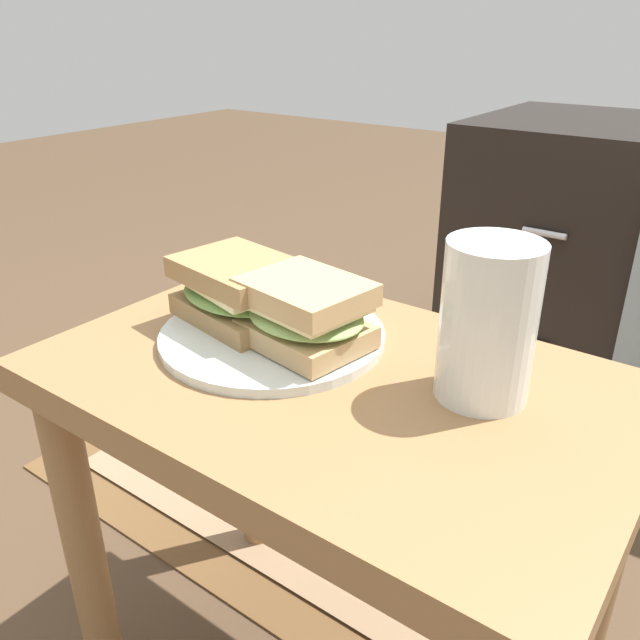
{
  "coord_description": "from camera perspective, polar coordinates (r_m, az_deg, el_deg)",
  "views": [
    {
      "loc": [
        0.31,
        -0.44,
        0.77
      ],
      "look_at": [
        -0.01,
        0.0,
        0.51
      ],
      "focal_mm": 36.42,
      "sensor_mm": 36.0,
      "label": 1
    }
  ],
  "objects": [
    {
      "name": "beer_glass",
      "position": [
        0.57,
        14.5,
        -0.54
      ],
      "size": [
        0.08,
        0.08,
        0.14
      ],
      "color": "silver",
      "rests_on": "side_table"
    },
    {
      "name": "side_table",
      "position": [
        0.67,
        1.02,
        -11.34
      ],
      "size": [
        0.56,
        0.36,
        0.46
      ],
      "color": "olive",
      "rests_on": "ground"
    },
    {
      "name": "area_rug",
      "position": [
        1.27,
        1.86,
        -11.78
      ],
      "size": [
        0.92,
        0.76,
        0.01
      ],
      "color": "brown",
      "rests_on": "ground"
    },
    {
      "name": "sandwich_front",
      "position": [
        0.69,
        -7.06,
        2.63
      ],
      "size": [
        0.16,
        0.13,
        0.07
      ],
      "color": "#9E7A4C",
      "rests_on": "plate"
    },
    {
      "name": "sandwich_back",
      "position": [
        0.63,
        -1.26,
        0.62
      ],
      "size": [
        0.14,
        0.12,
        0.07
      ],
      "color": "tan",
      "rests_on": "plate"
    },
    {
      "name": "plate",
      "position": [
        0.67,
        -4.2,
        -1.35
      ],
      "size": [
        0.23,
        0.23,
        0.01
      ],
      "primitive_type": "cylinder",
      "color": "silver",
      "rests_on": "side_table"
    }
  ]
}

